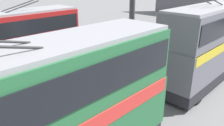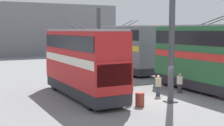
{
  "view_description": "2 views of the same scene",
  "coord_description": "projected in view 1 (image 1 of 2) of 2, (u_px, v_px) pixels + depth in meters",
  "views": [
    {
      "loc": [
        -1.48,
        -10.04,
        7.01
      ],
      "look_at": [
        8.83,
        0.1,
        1.34
      ],
      "focal_mm": 35.0,
      "sensor_mm": 36.0,
      "label": 1
    },
    {
      "loc": [
        -17.52,
        13.14,
        4.9
      ],
      "look_at": [
        7.1,
        0.39,
        1.97
      ],
      "focal_mm": 50.0,
      "sensor_mm": 36.0,
      "label": 2
    }
  ],
  "objects": [
    {
      "name": "support_column_far",
      "position": [
        131.0,
        30.0,
        15.99
      ],
      "size": [
        0.72,
        0.72,
        7.1
      ],
      "color": "#42474C",
      "rests_on": "ground_plane"
    },
    {
      "name": "bus_left_near",
      "position": [
        47.0,
        117.0,
        6.7
      ],
      "size": [
        9.67,
        2.54,
        5.94
      ],
      "color": "black",
      "rests_on": "ground_plane"
    },
    {
      "name": "bus_left_far",
      "position": [
        212.0,
        39.0,
        15.14
      ],
      "size": [
        10.65,
        2.54,
        6.0
      ],
      "color": "black",
      "rests_on": "ground_plane"
    },
    {
      "name": "bus_right_near",
      "position": [
        7.0,
        45.0,
        14.46
      ],
      "size": [
        10.18,
        2.54,
        5.58
      ],
      "color": "black",
      "rests_on": "ground_plane"
    },
    {
      "name": "person_aisle_midway",
      "position": [
        88.0,
        78.0,
        14.23
      ],
      "size": [
        0.41,
        0.48,
        1.72
      ],
      "rotation": [
        0.0,
        0.0,
        3.64
      ],
      "color": "#384251",
      "rests_on": "ground_plane"
    },
    {
      "name": "person_aisle_foreground",
      "position": [
        7.0,
        118.0,
        10.31
      ],
      "size": [
        0.42,
        0.48,
        1.58
      ],
      "rotation": [
        0.0,
        0.0,
        2.6
      ],
      "color": "#384251",
      "rests_on": "ground_plane"
    }
  ]
}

